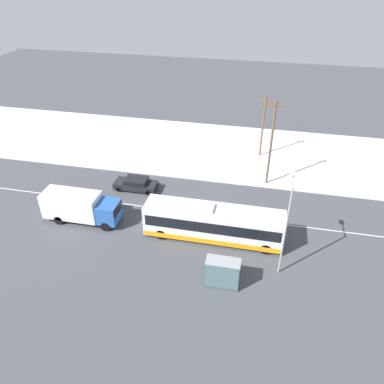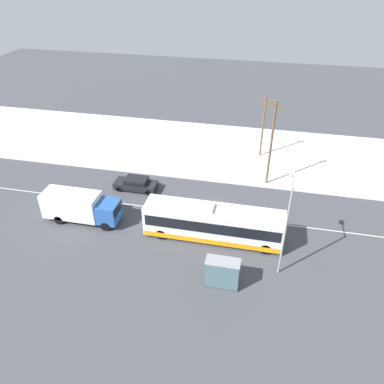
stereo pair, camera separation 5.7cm
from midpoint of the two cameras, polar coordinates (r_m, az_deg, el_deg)
ground_plane at (r=36.58m, az=2.64°, el=-3.49°), size 120.00×120.00×0.00m
snow_lot at (r=48.30m, az=5.53°, el=6.28°), size 80.00×15.59×0.12m
lane_marking_center at (r=36.58m, az=2.64°, el=-3.48°), size 60.00×0.12×0.00m
city_bus at (r=32.92m, az=3.32°, el=-4.77°), size 12.19×2.57×3.30m
box_truck at (r=36.49m, az=-16.67°, el=-2.06°), size 7.23×2.30×2.89m
sedan_car at (r=40.34m, az=-8.48°, el=1.31°), size 4.54×1.80×1.37m
pedestrian_at_stop at (r=29.89m, az=5.21°, el=-10.97°), size 0.64×0.28×1.77m
bus_shelter at (r=28.57m, az=4.67°, el=-11.88°), size 2.62×1.20×2.40m
streetlamp at (r=28.59m, az=14.29°, el=-3.96°), size 0.36×2.56×8.11m
utility_pole_roadside at (r=39.73m, az=12.02°, el=7.28°), size 1.80×0.24×9.47m
utility_pole_snowlot at (r=45.99m, az=10.80°, el=9.85°), size 1.80×0.24×7.67m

